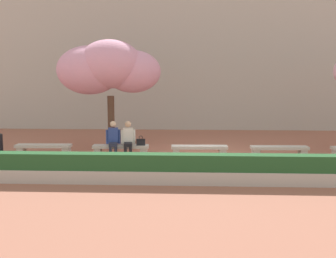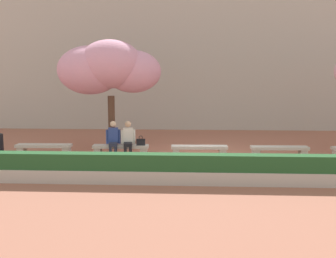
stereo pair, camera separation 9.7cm
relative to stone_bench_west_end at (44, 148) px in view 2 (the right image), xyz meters
The scene contains 11 objects.
ground_plane 5.52m from the stone_bench_west_end, ahead, with size 100.00×100.00×0.00m, color #9E604C.
building_facade 11.89m from the stone_bench_west_end, 59.47° to the left, with size 28.00×4.00×10.39m, color #B7B2A8.
stone_bench_west_end is the anchor object (origin of this frame).
stone_bench_near_west 2.75m from the stone_bench_west_end, ahead, with size 1.96×0.48×0.45m.
stone_bench_center 5.51m from the stone_bench_west_end, ahead, with size 1.96×0.48×0.45m.
stone_bench_near_east 8.26m from the stone_bench_west_end, ahead, with size 1.96×0.48×0.45m.
person_seated_left 2.53m from the stone_bench_west_end, ahead, with size 0.51×0.72×1.29m.
person_seated_right 3.05m from the stone_bench_west_end, ahead, with size 0.51×0.71×1.29m.
handbag 3.48m from the stone_bench_west_end, ahead, with size 0.30×0.15×0.34m.
cherry_tree_main 3.97m from the stone_bench_west_end, 45.27° to the left, with size 4.08×2.43×4.26m.
planter_hedge_foreground 6.40m from the stone_bench_west_end, 30.56° to the right, with size 15.17×0.50×0.80m.
Camera 2 is at (-0.38, -13.47, 2.85)m, focal length 42.00 mm.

